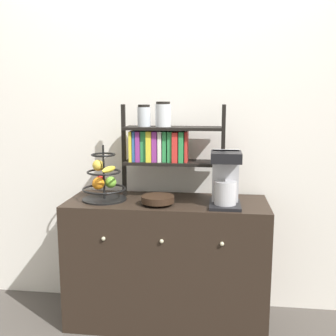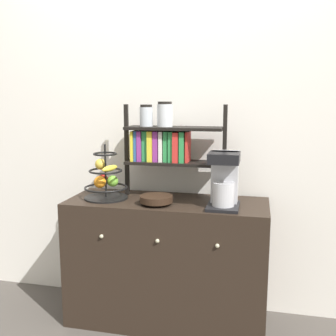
# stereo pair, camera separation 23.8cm
# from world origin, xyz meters

# --- Properties ---
(wall_back) EXTENTS (7.00, 0.05, 2.60)m
(wall_back) POSITION_xyz_m (0.00, 0.51, 1.30)
(wall_back) COLOR silver
(wall_back) RESTS_ON ground_plane
(sideboard) EXTENTS (1.23, 0.48, 0.79)m
(sideboard) POSITION_xyz_m (0.00, 0.23, 0.40)
(sideboard) COLOR black
(sideboard) RESTS_ON ground_plane
(coffee_maker) EXTENTS (0.18, 0.24, 0.32)m
(coffee_maker) POSITION_xyz_m (0.35, 0.17, 0.95)
(coffee_maker) COLOR black
(coffee_maker) RESTS_ON sideboard
(fruit_stand) EXTENTS (0.27, 0.27, 0.34)m
(fruit_stand) POSITION_xyz_m (-0.39, 0.21, 0.91)
(fruit_stand) COLOR black
(fruit_stand) RESTS_ON sideboard
(wooden_bowl) EXTENTS (0.20, 0.20, 0.05)m
(wooden_bowl) POSITION_xyz_m (-0.04, 0.13, 0.82)
(wooden_bowl) COLOR black
(wooden_bowl) RESTS_ON sideboard
(shelf_hutch) EXTENTS (0.65, 0.20, 0.60)m
(shelf_hutch) POSITION_xyz_m (-0.04, 0.33, 1.15)
(shelf_hutch) COLOR black
(shelf_hutch) RESTS_ON sideboard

